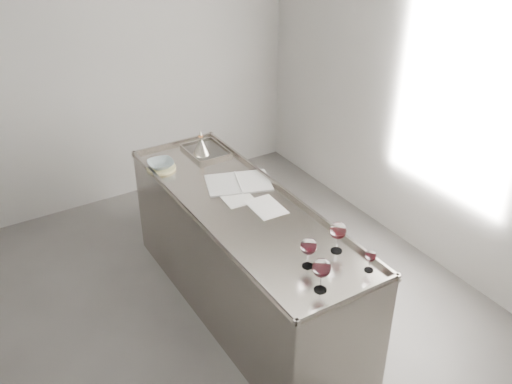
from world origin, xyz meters
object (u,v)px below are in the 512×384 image
wine_glass_left (322,269)px  wine_glass_small (370,256)px  counter (244,258)px  wine_funnel (201,147)px  wine_glass_middle (309,247)px  notebook (238,183)px  wine_glass_right (338,231)px  ceramic_bowl (161,164)px

wine_glass_left → wine_glass_small: bearing=-1.1°
counter → wine_glass_small: bearing=-75.2°
counter → wine_glass_left: size_ratio=11.12×
wine_glass_left → wine_glass_small: wine_glass_left is taller
wine_glass_small → wine_funnel: size_ratio=0.66×
wine_glass_middle → wine_glass_left: bearing=-107.8°
wine_glass_middle → wine_glass_small: size_ratio=1.39×
wine_glass_left → notebook: wine_glass_left is taller
notebook → wine_funnel: 0.61m
wine_glass_left → wine_funnel: 1.95m
counter → wine_glass_middle: size_ratio=12.06×
counter → wine_glass_middle: wine_glass_middle is taller
counter → wine_funnel: bearing=82.1°
wine_glass_left → wine_glass_middle: 0.23m
wine_glass_left → wine_funnel: same height
counter → wine_glass_right: 1.02m
counter → wine_glass_right: bearing=-73.7°
wine_glass_middle → wine_glass_right: size_ratio=0.95×
ceramic_bowl → wine_funnel: size_ratio=0.95×
wine_glass_middle → wine_glass_small: 0.37m
wine_glass_left → notebook: 1.36m
counter → notebook: bearing=65.5°
wine_glass_right → wine_glass_small: size_ratio=1.47×
wine_glass_left → wine_glass_middle: bearing=72.2°
wine_glass_small → wine_glass_middle: bearing=142.1°
wine_glass_left → notebook: (0.23, 1.33, -0.15)m
wine_glass_left → wine_glass_right: wine_glass_left is taller
wine_glass_left → ceramic_bowl: bearing=95.7°
wine_glass_small → ceramic_bowl: (-0.55, 1.87, -0.06)m
counter → wine_funnel: (0.12, 0.90, 0.53)m
notebook → ceramic_bowl: 0.67m
wine_glass_right → notebook: (-0.09, 1.08, -0.14)m
notebook → wine_glass_middle: bearing=-78.5°
wine_glass_left → ceramic_bowl: 1.88m
wine_glass_left → counter: bearing=85.1°
notebook → wine_funnel: bearing=110.5°
wine_glass_middle → ceramic_bowl: bearing=98.9°
ceramic_bowl → notebook: bearing=-52.2°
counter → wine_glass_small: (0.27, -1.04, 0.57)m
wine_glass_left → ceramic_bowl: wine_glass_left is taller
wine_glass_small → notebook: size_ratio=0.25×
wine_glass_small → wine_glass_left: bearing=178.9°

